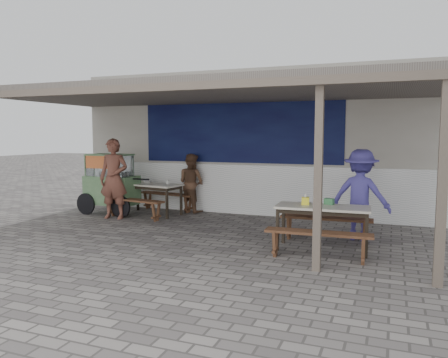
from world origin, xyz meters
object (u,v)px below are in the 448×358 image
bench_left_street (134,204)px  bench_left_wall (167,197)px  bench_right_street (318,238)px  table_left (151,187)px  donation_box (329,201)px  condiment_jar (168,182)px  condiment_bowl (148,182)px  vendor_cart (111,181)px  bench_right_wall (326,223)px  patron_wall_side (191,183)px  patron_street_side (114,179)px  tissue_box (305,201)px  patron_right_table (360,195)px  table_right (323,211)px

bench_left_street → bench_left_wall: bearing=90.0°
bench_left_wall → bench_right_street: (4.30, -3.09, 0.00)m
table_left → bench_left_wall: bearing=90.0°
donation_box → condiment_jar: 4.39m
bench_left_wall → condiment_jar: size_ratio=16.90×
condiment_jar → condiment_bowl: size_ratio=0.45×
donation_box → condiment_jar: size_ratio=1.61×
table_left → condiment_jar: size_ratio=16.51×
bench_left_wall → table_left: bearing=-90.0°
vendor_cart → condiment_bowl: bearing=33.3°
bench_left_wall → bench_right_wall: (4.24, -1.84, 0.00)m
condiment_jar → condiment_bowl: bearing=171.4°
bench_right_wall → patron_wall_side: (-3.58, 1.88, 0.39)m
patron_street_side → condiment_jar: bearing=31.8°
tissue_box → condiment_jar: bearing=152.7°
condiment_jar → condiment_bowl: condiment_jar is taller
condiment_bowl → bench_left_street: bearing=-82.8°
patron_wall_side → patron_right_table: bearing=178.5°
bench_left_wall → bench_right_wall: bearing=-14.3°
bench_left_street → bench_right_wall: same height
bench_left_wall → patron_wall_side: size_ratio=1.10×
bench_right_wall → patron_right_table: (0.56, 0.38, 0.49)m
patron_wall_side → donation_box: bearing=166.5°
table_right → patron_right_table: size_ratio=0.93×
bench_left_street → condiment_jar: (0.50, 0.69, 0.46)m
bench_right_wall → condiment_bowl: condiment_bowl is taller
patron_right_table → condiment_jar: bearing=-2.1°
table_left → condiment_jar: condiment_jar is taller
condiment_jar → patron_right_table: bearing=-11.7°
bench_right_street → donation_box: size_ratio=10.71×
bench_right_street → bench_right_wall: same height
patron_street_side → tissue_box: (4.60, -1.06, -0.11)m
bench_left_wall → patron_wall_side: 0.77m
bench_left_street → patron_right_table: (4.99, -0.24, 0.49)m
table_left → bench_right_wall: size_ratio=0.96×
donation_box → condiment_jar: (-4.04, 1.73, -0.00)m
bench_right_street → bench_left_street: bearing=154.7°
table_right → bench_right_wall: bearing=90.0°
bench_right_street → condiment_bowl: 5.32m
condiment_jar → table_right: bearing=-26.0°
bench_right_wall → vendor_cart: 5.40m
bench_left_wall → donation_box: size_ratio=10.49×
condiment_bowl → patron_right_table: bearing=-11.3°
bench_right_wall → condiment_bowl: bearing=160.1°
bench_right_street → patron_street_side: 5.26m
patron_right_table → condiment_bowl: patron_right_table is taller
patron_right_table → condiment_jar: size_ratio=17.53×
bench_right_street → vendor_cart: vendor_cart is taller
table_right → patron_wall_side: bearing=142.5°
bench_right_wall → tissue_box: size_ratio=13.01×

